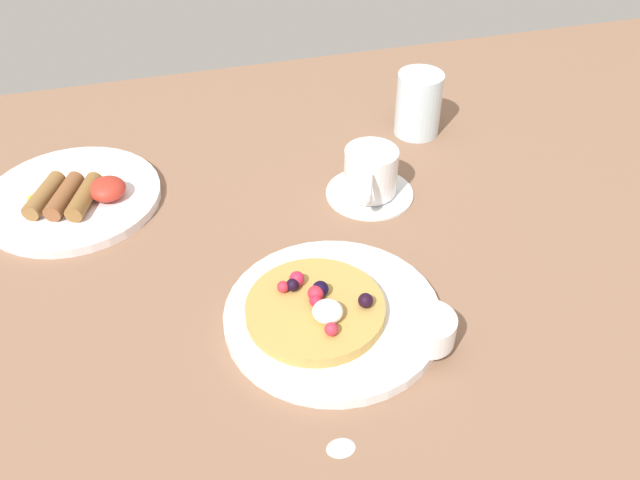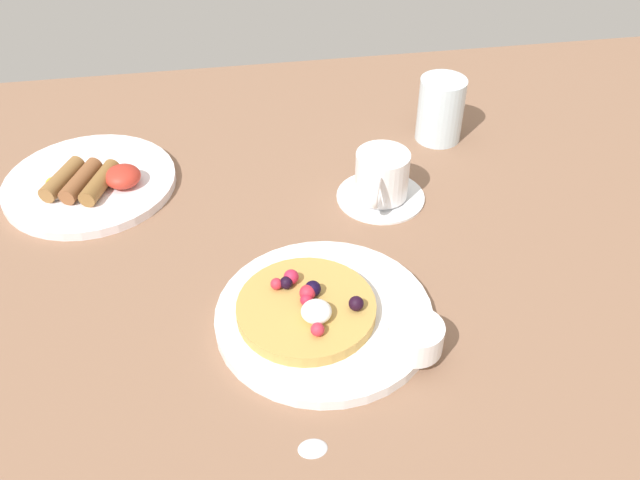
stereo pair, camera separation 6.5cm
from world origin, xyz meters
TOP-DOWN VIEW (x-y plane):
  - ground_plane at (0.00, 0.00)cm, footprint 183.31×114.42cm
  - pancake_plate at (3.11, -7.30)cm, footprint 24.23×24.23cm
  - pancake_with_berries at (1.23, -7.24)cm, footprint 15.38×15.38cm
  - syrup_ramekin at (11.62, -13.84)cm, footprint 5.84×5.84cm
  - breakfast_plate at (-24.92, 23.07)cm, footprint 23.64×23.64cm
  - fried_breakfast at (-24.55, 21.18)cm, footprint 15.35×10.09cm
  - coffee_saucer at (14.54, 14.07)cm, footprint 12.05×12.05cm
  - coffee_cup at (14.47, 13.89)cm, footprint 7.22×10.08cm
  - water_glass at (26.67, 27.81)cm, footprint 6.91×6.91cm

SIDE VIEW (x-z plane):
  - ground_plane at x=0.00cm, z-range -3.00..0.00cm
  - coffee_saucer at x=14.54cm, z-range 0.00..0.71cm
  - breakfast_plate at x=-24.92cm, z-range 0.00..1.28cm
  - pancake_plate at x=3.11cm, z-range 0.00..1.39cm
  - pancake_with_berries at x=1.23cm, z-range 0.63..4.06cm
  - fried_breakfast at x=-24.55cm, z-range 0.94..3.84cm
  - syrup_ramekin at x=11.62cm, z-range 1.44..4.64cm
  - coffee_cup at x=14.47cm, z-range 0.83..7.20cm
  - water_glass at x=26.67cm, z-range 0.00..9.77cm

